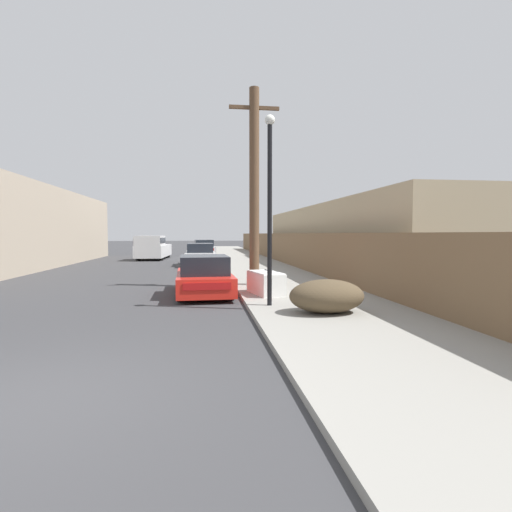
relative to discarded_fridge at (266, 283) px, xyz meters
name	(u,v)px	position (x,y,z in m)	size (l,w,h in m)	color
ground_plane	(21,407)	(-3.99, -7.30, -0.46)	(220.00, 220.00, 0.00)	#38383A
sidewalk_curb	(248,261)	(1.31, 16.20, -0.40)	(4.20, 63.00, 0.12)	gray
discarded_fridge	(266,283)	(0.00, 0.00, 0.00)	(1.02, 1.71, 0.71)	white
parked_sports_car_red	(204,277)	(-1.88, 0.87, 0.11)	(1.86, 4.14, 1.28)	red
car_parked_mid	(200,255)	(-2.04, 13.08, 0.19)	(1.83, 4.70, 1.38)	silver
car_parked_far	(204,249)	(-1.76, 23.46, 0.21)	(2.05, 4.31, 1.44)	silver
pickup_truck	(153,248)	(-5.69, 19.42, 0.45)	(2.29, 5.90, 1.83)	silver
utility_pole	(254,185)	(-0.05, 2.31, 3.26)	(1.80, 0.36, 7.04)	brown
street_lamp	(270,196)	(-0.21, -1.94, 2.46)	(0.26, 0.26, 4.85)	black
brush_pile	(327,296)	(0.95, -3.09, 0.05)	(1.78, 1.26, 0.78)	brown
wooden_fence	(280,247)	(3.26, 14.35, 0.60)	(0.08, 46.62, 1.88)	brown
building_right_house	(358,237)	(7.03, 9.98, 1.30)	(6.00, 22.63, 3.52)	tan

